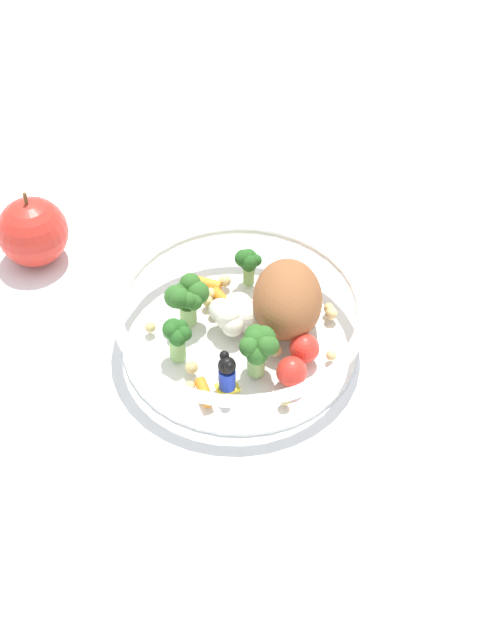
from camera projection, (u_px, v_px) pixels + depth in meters
ground_plane at (253, 342)px, 0.80m from camera, size 2.40×2.40×0.00m
food_container at (248, 316)px, 0.78m from camera, size 0.22×0.22×0.07m
loose_apple at (33, 232)px, 0.86m from camera, size 0.07×0.07×0.08m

